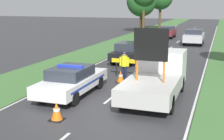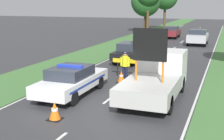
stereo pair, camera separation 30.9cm
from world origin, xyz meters
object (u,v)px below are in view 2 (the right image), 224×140
Objects in this scene: traffic_cone_near_police at (55,111)px; traffic_cone_centre_front at (121,77)px; roadside_tree_near_left at (146,1)px; police_officer at (125,64)px; queued_car_sedan_silver at (198,37)px; queued_car_wagon_maroon at (172,32)px; pedestrian_civilian at (146,65)px; road_barrier at (136,63)px; queued_car_hatch_blue at (149,42)px; police_car at (72,80)px; work_truck at (156,76)px; queued_car_sedan_black at (131,52)px.

traffic_cone_near_police is 6.39m from traffic_cone_centre_front.
traffic_cone_near_police is 0.10× the size of roadside_tree_near_left.
traffic_cone_near_police is at bearing 90.60° from police_officer.
queued_car_wagon_maroon is (-3.81, 5.81, -0.08)m from queued_car_sedan_silver.
queued_car_sedan_silver is 14.79m from roadside_tree_near_left.
queued_car_wagon_maroon is at bearing 104.13° from pedestrian_civilian.
road_barrier is 0.64× the size of queued_car_hatch_blue.
traffic_cone_near_police is 0.16× the size of queued_car_hatch_blue.
traffic_cone_centre_front is (-1.27, -0.65, -0.61)m from pedestrian_civilian.
pedestrian_civilian is 0.41× the size of queued_car_wagon_maroon.
police_car is 1.23× the size of queued_car_wagon_maroon.
queued_car_wagon_maroon is at bearing 96.56° from road_barrier.
queued_car_sedan_black is (-3.81, 8.24, -0.23)m from work_truck.
police_officer is 2.25× the size of traffic_cone_near_police.
work_truck is 1.17× the size of queued_car_hatch_blue.
queued_car_sedan_black is 17.89m from queued_car_wagon_maroon.
queued_car_sedan_black reaches higher than queued_car_hatch_blue.
police_officer is at bearing -118.18° from road_barrier.
queued_car_wagon_maroon is at bearing -56.72° from queued_car_sedan_silver.
work_truck is at bearing 10.13° from police_car.
queued_car_sedan_silver is at bearing -52.30° from roadside_tree_near_left.
police_car reaches higher than queued_car_wagon_maroon.
roadside_tree_near_left is (-6.32, 28.95, 3.73)m from police_officer.
road_barrier is 11.44m from queued_car_hatch_blue.
pedestrian_civilian is (-1.18, 2.70, -0.07)m from work_truck.
police_car is 4.08m from police_officer.
police_car is 4.97m from road_barrier.
queued_car_sedan_black is at bearing 93.79° from traffic_cone_near_police.
queued_car_sedan_black is at bearing 123.07° from pedestrian_civilian.
work_truck is at bearing 55.42° from traffic_cone_near_police.
queued_car_sedan_black is 1.13× the size of queued_car_sedan_silver.
traffic_cone_near_police is at bearing 93.06° from queued_car_hatch_blue.
pedestrian_civilian reaches higher than queued_car_sedan_black.
queued_car_sedan_silver is (2.96, 24.64, 0.51)m from traffic_cone_near_police.
road_barrier is at bearing 144.44° from pedestrian_civilian.
roadside_tree_near_left is at bearing -52.30° from queued_car_sedan_silver.
queued_car_wagon_maroon is (-1.84, 22.67, -0.12)m from road_barrier.
queued_car_hatch_blue is at bearing -77.62° from police_officer.
work_truck is (3.92, 1.11, 0.28)m from police_car.
queued_car_sedan_black reaches higher than road_barrier.
police_officer reaches higher than queued_car_hatch_blue.
police_officer is 0.89m from traffic_cone_centre_front.
work_truck is 3.99m from road_barrier.
police_car reaches higher than road_barrier.
queued_car_wagon_maroon is (-2.64, 23.43, -0.16)m from pedestrian_civilian.
queued_car_hatch_blue is (-1.02, 19.04, 0.39)m from traffic_cone_near_police.
roadside_tree_near_left reaches higher than queued_car_sedan_black.
queued_car_wagon_maroon is (0.09, 27.25, 0.05)m from police_car.
queued_car_sedan_silver is (1.97, 16.86, -0.04)m from road_barrier.
pedestrian_civilian is 7.27m from traffic_cone_near_police.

